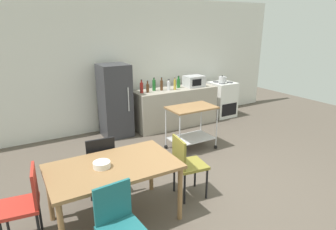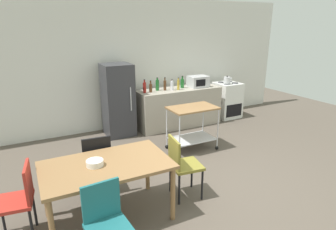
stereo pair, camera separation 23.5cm
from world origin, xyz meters
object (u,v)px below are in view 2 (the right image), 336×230
bottle_olive_oil (151,88)px  bottle_soy_sauce (178,85)px  bottle_vinegar (157,85)px  fruit_bowl (95,163)px  kettle (227,80)px  bottle_soda (145,87)px  microwave (198,81)px  chair_red (19,197)px  refrigerator (118,100)px  chair_teal (106,222)px  bottle_sparkling_water (172,86)px  dining_table (107,170)px  kitchen_cart (192,121)px  chair_black (96,160)px  bottle_wine (165,85)px  stove_oven (227,100)px  bottle_hot_sauce (182,83)px  chair_olive (182,163)px

bottle_olive_oil → bottle_soy_sauce: size_ratio=0.93×
bottle_vinegar → fruit_bowl: bottle_vinegar is taller
kettle → bottle_soda: bearing=178.1°
bottle_vinegar → kettle: bearing=-4.7°
microwave → kettle: microwave is taller
chair_red → refrigerator: bearing=150.5°
bottle_soy_sauce → fruit_bowl: (-2.53, -2.52, -0.23)m
chair_teal → bottle_sparkling_water: (2.48, 3.30, 0.49)m
dining_table → bottle_olive_oil: (1.74, 2.59, 0.33)m
bottle_soy_sauce → dining_table: bearing=-133.5°
kitchen_cart → bottle_sparkling_water: (0.24, 1.27, 0.43)m
chair_teal → fruit_bowl: chair_teal is taller
chair_black → kitchen_cart: 2.10m
chair_black → bottle_olive_oil: 2.65m
chair_teal → kitchen_cart: 3.02m
chair_teal → bottle_wine: size_ratio=2.98×
chair_teal → chair_red: 1.12m
stove_oven → bottle_wine: 1.90m
refrigerator → bottle_soda: bearing=-10.4°
bottle_sparkling_water → bottle_soy_sauce: bottle_soy_sauce is taller
bottle_hot_sauce → chair_olive: bearing=-120.1°
bottle_soda → microwave: size_ratio=0.64×
stove_oven → bottle_vinegar: (-1.98, 0.05, 0.57)m
bottle_soy_sauce → chair_black: bearing=-141.4°
refrigerator → bottle_sparkling_water: bearing=-7.1°
bottle_sparkling_water → kettle: size_ratio=1.03×
bottle_olive_oil → microwave: 1.24m
bottle_soy_sauce → bottle_hot_sauce: size_ratio=0.99×
chair_teal → bottle_olive_oil: bearing=55.0°
chair_teal → refrigerator: (1.25, 3.45, 0.26)m
kitchen_cart → bottle_sparkling_water: bottle_sparkling_water is taller
stove_oven → kitchen_cart: bearing=-144.9°
chair_black → bottle_soy_sauce: bottle_soy_sauce is taller
dining_table → bottle_soda: size_ratio=5.12×
microwave → bottle_vinegar: bearing=174.7°
refrigerator → kettle: size_ratio=6.47×
chair_olive → stove_oven: (2.89, 2.65, -0.07)m
bottle_sparkling_water → refrigerator: bearing=172.9°
bottle_vinegar → bottle_soy_sauce: bottle_vinegar is taller
bottle_soy_sauce → kitchen_cart: bearing=-107.3°
bottle_olive_oil → bottle_wine: 0.37m
chair_teal → chair_olive: bearing=25.5°
microwave → kitchen_cart: bearing=-126.6°
chair_teal → stove_oven: 5.34m
kitchen_cart → chair_black: bearing=-161.6°
bottle_soda → bottle_vinegar: 0.35m
chair_olive → microwave: 3.29m
microwave → kettle: bearing=-3.8°
bottle_olive_oil → fruit_bowl: bottle_olive_oil is taller
bottle_soda → stove_oven: bearing=0.6°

